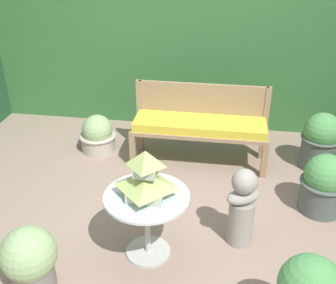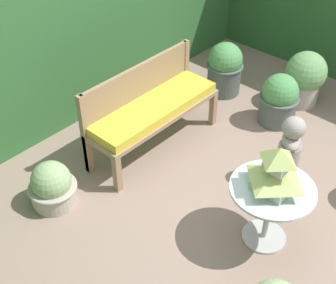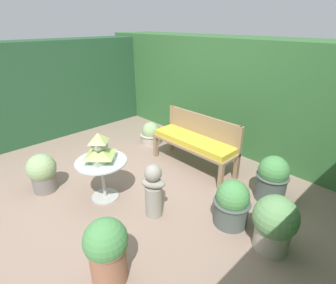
{
  "view_description": "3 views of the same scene",
  "coord_description": "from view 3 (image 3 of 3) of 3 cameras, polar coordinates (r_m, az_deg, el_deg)",
  "views": [
    {
      "loc": [
        0.38,
        -2.83,
        2.36
      ],
      "look_at": [
        -0.12,
        0.44,
        0.57
      ],
      "focal_mm": 45.0,
      "sensor_mm": 36.0,
      "label": 1
    },
    {
      "loc": [
        -2.49,
        -1.44,
        2.94
      ],
      "look_at": [
        -0.16,
        0.67,
        0.43
      ],
      "focal_mm": 50.0,
      "sensor_mm": 36.0,
      "label": 2
    },
    {
      "loc": [
        2.49,
        -1.74,
        2.13
      ],
      "look_at": [
        0.03,
        0.62,
        0.55
      ],
      "focal_mm": 28.0,
      "sensor_mm": 36.0,
      "label": 3
    }
  ],
  "objects": [
    {
      "name": "potted_plant_hedge_corner",
      "position": [
        3.94,
        -25.68,
        -5.94
      ],
      "size": [
        0.38,
        0.38,
        0.54
      ],
      "color": "slate",
      "rests_on": "ground"
    },
    {
      "name": "ground",
      "position": [
        3.71,
        -7.39,
        -10.49
      ],
      "size": [
        30.0,
        30.0,
        0.0
      ],
      "primitive_type": "plane",
      "color": "gray"
    },
    {
      "name": "potted_plant_patio_mid",
      "position": [
        4.99,
        -3.75,
        1.77
      ],
      "size": [
        0.42,
        0.42,
        0.42
      ],
      "color": "#ADA393",
      "rests_on": "ground"
    },
    {
      "name": "patio_table",
      "position": [
        3.44,
        -14.18,
        -5.7
      ],
      "size": [
        0.64,
        0.64,
        0.55
      ],
      "color": "#B7B7B2",
      "rests_on": "ground"
    },
    {
      "name": "pagoda_birdhouse",
      "position": [
        3.31,
        -14.67,
        -1.55
      ],
      "size": [
        0.35,
        0.35,
        0.38
      ],
      "color": "#B2BCA8",
      "rests_on": "patio_table"
    },
    {
      "name": "potted_plant_table_near",
      "position": [
        3.11,
        13.73,
        -12.89
      ],
      "size": [
        0.42,
        0.42,
        0.55
      ],
      "color": "#4C5651",
      "rests_on": "ground"
    },
    {
      "name": "potted_plant_table_far",
      "position": [
        2.91,
        22.17,
        -16.01
      ],
      "size": [
        0.44,
        0.44,
        0.61
      ],
      "color": "#ADA393",
      "rests_on": "ground"
    },
    {
      "name": "garden_bust",
      "position": [
        3.1,
        -3.18,
        -10.46
      ],
      "size": [
        0.32,
        0.29,
        0.68
      ],
      "rotation": [
        0.0,
        0.0,
        0.57
      ],
      "color": "gray",
      "rests_on": "ground"
    },
    {
      "name": "foliage_hedge_back",
      "position": [
        5.06,
        15.51,
        10.35
      ],
      "size": [
        6.4,
        1.03,
        1.89
      ],
      "primitive_type": "cube",
      "color": "#336633",
      "rests_on": "ground"
    },
    {
      "name": "potted_plant_bench_left",
      "position": [
        3.64,
        21.73,
        -7.34
      ],
      "size": [
        0.41,
        0.41,
        0.61
      ],
      "color": "#4C5651",
      "rests_on": "ground"
    },
    {
      "name": "potted_plant_path_edge",
      "position": [
        2.49,
        -13.19,
        -21.84
      ],
      "size": [
        0.38,
        0.38,
        0.65
      ],
      "color": "#9E664C",
      "rests_on": "ground"
    },
    {
      "name": "garden_bench",
      "position": [
        4.08,
        5.56,
        -0.21
      ],
      "size": [
        1.41,
        0.44,
        0.5
      ],
      "color": "#937556",
      "rests_on": "ground"
    },
    {
      "name": "bench_backrest",
      "position": [
        4.15,
        7.49,
        2.84
      ],
      "size": [
        1.41,
        0.06,
        0.82
      ],
      "color": "#937556",
      "rests_on": "ground"
    },
    {
      "name": "foliage_hedge_left",
      "position": [
        5.81,
        -23.84,
        10.6
      ],
      "size": [
        0.7,
        3.58,
        1.82
      ],
      "primitive_type": "cube",
      "color": "#234C2D",
      "rests_on": "ground"
    }
  ]
}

